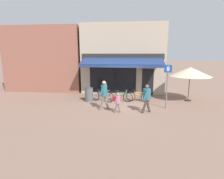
{
  "coord_description": "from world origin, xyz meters",
  "views": [
    {
      "loc": [
        0.41,
        -10.96,
        3.23
      ],
      "look_at": [
        -0.69,
        -0.3,
        1.05
      ],
      "focal_mm": 28.0,
      "sensor_mm": 36.0,
      "label": 1
    }
  ],
  "objects_px": {
    "pedestrian_adult": "(104,92)",
    "litter_bin": "(89,94)",
    "cafe_parasol": "(190,72)",
    "bicycle_green": "(121,97)",
    "bicycle_purple": "(102,96)",
    "pedestrian_second_adult": "(147,96)",
    "pedestrian_child": "(117,101)",
    "bicycle_orange": "(138,96)",
    "parking_sign": "(167,82)"
  },
  "relations": [
    {
      "from": "bicycle_green",
      "to": "pedestrian_adult",
      "type": "height_order",
      "value": "pedestrian_adult"
    },
    {
      "from": "pedestrian_second_adult",
      "to": "pedestrian_child",
      "type": "bearing_deg",
      "value": -173.73
    },
    {
      "from": "bicycle_purple",
      "to": "pedestrian_adult",
      "type": "height_order",
      "value": "pedestrian_adult"
    },
    {
      "from": "bicycle_purple",
      "to": "parking_sign",
      "type": "distance_m",
      "value": 4.44
    },
    {
      "from": "bicycle_purple",
      "to": "pedestrian_second_adult",
      "type": "xyz_separation_m",
      "value": [
        2.84,
        -2.1,
        0.59
      ]
    },
    {
      "from": "pedestrian_child",
      "to": "litter_bin",
      "type": "bearing_deg",
      "value": 139.53
    },
    {
      "from": "bicycle_green",
      "to": "pedestrian_child",
      "type": "xyz_separation_m",
      "value": [
        -0.07,
        -2.32,
        0.34
      ]
    },
    {
      "from": "bicycle_orange",
      "to": "pedestrian_adult",
      "type": "bearing_deg",
      "value": -124.66
    },
    {
      "from": "bicycle_purple",
      "to": "bicycle_green",
      "type": "height_order",
      "value": "bicycle_purple"
    },
    {
      "from": "parking_sign",
      "to": "pedestrian_adult",
      "type": "bearing_deg",
      "value": -170.67
    },
    {
      "from": "cafe_parasol",
      "to": "bicycle_orange",
      "type": "bearing_deg",
      "value": -171.04
    },
    {
      "from": "bicycle_purple",
      "to": "pedestrian_second_adult",
      "type": "height_order",
      "value": "pedestrian_second_adult"
    },
    {
      "from": "bicycle_purple",
      "to": "bicycle_orange",
      "type": "distance_m",
      "value": 2.5
    },
    {
      "from": "bicycle_green",
      "to": "parking_sign",
      "type": "height_order",
      "value": "parking_sign"
    },
    {
      "from": "parking_sign",
      "to": "bicycle_purple",
      "type": "bearing_deg",
      "value": 163.81
    },
    {
      "from": "pedestrian_second_adult",
      "to": "bicycle_purple",
      "type": "bearing_deg",
      "value": 143.65
    },
    {
      "from": "bicycle_purple",
      "to": "bicycle_green",
      "type": "bearing_deg",
      "value": 21.26
    },
    {
      "from": "pedestrian_child",
      "to": "parking_sign",
      "type": "bearing_deg",
      "value": 26.76
    },
    {
      "from": "pedestrian_adult",
      "to": "cafe_parasol",
      "type": "relative_size",
      "value": 0.63
    },
    {
      "from": "bicycle_purple",
      "to": "litter_bin",
      "type": "xyz_separation_m",
      "value": [
        -0.9,
        -0.05,
        0.16
      ]
    },
    {
      "from": "pedestrian_second_adult",
      "to": "bicycle_green",
      "type": "bearing_deg",
      "value": 126.14
    },
    {
      "from": "pedestrian_second_adult",
      "to": "litter_bin",
      "type": "xyz_separation_m",
      "value": [
        -3.74,
        2.05,
        -0.43
      ]
    },
    {
      "from": "pedestrian_adult",
      "to": "litter_bin",
      "type": "relative_size",
      "value": 1.65
    },
    {
      "from": "bicycle_purple",
      "to": "pedestrian_second_adult",
      "type": "relative_size",
      "value": 1.08
    },
    {
      "from": "pedestrian_child",
      "to": "litter_bin",
      "type": "xyz_separation_m",
      "value": [
        -2.11,
        2.23,
        -0.17
      ]
    },
    {
      "from": "pedestrian_adult",
      "to": "pedestrian_child",
      "type": "height_order",
      "value": "pedestrian_adult"
    },
    {
      "from": "litter_bin",
      "to": "parking_sign",
      "type": "xyz_separation_m",
      "value": [
        4.99,
        -1.14,
        1.09
      ]
    },
    {
      "from": "bicycle_green",
      "to": "litter_bin",
      "type": "xyz_separation_m",
      "value": [
        -2.18,
        -0.1,
        0.17
      ]
    },
    {
      "from": "litter_bin",
      "to": "parking_sign",
      "type": "height_order",
      "value": "parking_sign"
    },
    {
      "from": "bicycle_green",
      "to": "parking_sign",
      "type": "relative_size",
      "value": 0.63
    },
    {
      "from": "cafe_parasol",
      "to": "bicycle_green",
      "type": "bearing_deg",
      "value": -171.17
    },
    {
      "from": "parking_sign",
      "to": "bicycle_green",
      "type": "bearing_deg",
      "value": 156.29
    },
    {
      "from": "bicycle_purple",
      "to": "pedestrian_child",
      "type": "distance_m",
      "value": 2.6
    },
    {
      "from": "pedestrian_adult",
      "to": "pedestrian_child",
      "type": "distance_m",
      "value": 1.0
    },
    {
      "from": "bicycle_purple",
      "to": "litter_bin",
      "type": "height_order",
      "value": "litter_bin"
    },
    {
      "from": "cafe_parasol",
      "to": "pedestrian_adult",
      "type": "bearing_deg",
      "value": -155.29
    },
    {
      "from": "pedestrian_child",
      "to": "parking_sign",
      "type": "xyz_separation_m",
      "value": [
        2.88,
        1.09,
        0.92
      ]
    },
    {
      "from": "parking_sign",
      "to": "cafe_parasol",
      "type": "height_order",
      "value": "parking_sign"
    },
    {
      "from": "bicycle_orange",
      "to": "cafe_parasol",
      "type": "height_order",
      "value": "cafe_parasol"
    },
    {
      "from": "parking_sign",
      "to": "litter_bin",
      "type": "bearing_deg",
      "value": 167.18
    },
    {
      "from": "pedestrian_second_adult",
      "to": "litter_bin",
      "type": "bearing_deg",
      "value": 151.42
    },
    {
      "from": "bicycle_orange",
      "to": "bicycle_purple",
      "type": "bearing_deg",
      "value": -163.6
    },
    {
      "from": "bicycle_orange",
      "to": "pedestrian_second_adult",
      "type": "relative_size",
      "value": 1.04
    },
    {
      "from": "bicycle_purple",
      "to": "pedestrian_adult",
      "type": "bearing_deg",
      "value": -57.74
    },
    {
      "from": "bicycle_orange",
      "to": "litter_bin",
      "type": "bearing_deg",
      "value": -164.11
    },
    {
      "from": "bicycle_purple",
      "to": "pedestrian_adult",
      "type": "xyz_separation_m",
      "value": [
        0.41,
        -1.79,
        0.69
      ]
    },
    {
      "from": "bicycle_purple",
      "to": "bicycle_orange",
      "type": "height_order",
      "value": "bicycle_purple"
    },
    {
      "from": "bicycle_orange",
      "to": "pedestrian_second_adult",
      "type": "distance_m",
      "value": 2.43
    },
    {
      "from": "bicycle_green",
      "to": "litter_bin",
      "type": "bearing_deg",
      "value": -169.93
    },
    {
      "from": "pedestrian_child",
      "to": "bicycle_green",
      "type": "bearing_deg",
      "value": 94.26
    }
  ]
}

